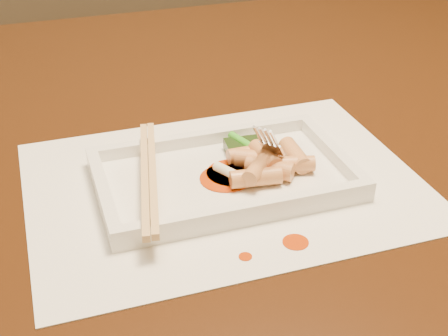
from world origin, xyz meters
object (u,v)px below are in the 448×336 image
object	(u,v)px
table	(208,183)
fork	(283,95)
placemat	(224,183)
chopstick_a	(145,175)

from	to	relation	value
table	fork	size ratio (longest dim) A/B	10.00
placemat	fork	world-z (taller)	fork
chopstick_a	fork	bearing A→B (deg)	6.75
table	fork	bearing A→B (deg)	-73.94
table	placemat	bearing A→B (deg)	-100.44
placemat	fork	distance (m)	0.11
chopstick_a	fork	xyz separation A→B (m)	(0.15, 0.02, 0.06)
chopstick_a	fork	world-z (taller)	fork
table	fork	world-z (taller)	fork
placemat	table	bearing A→B (deg)	79.56
chopstick_a	placemat	bearing A→B (deg)	0.00
table	placemat	xyz separation A→B (m)	(-0.03, -0.16, 0.10)
fork	table	bearing A→B (deg)	106.06
table	fork	distance (m)	0.24
table	chopstick_a	size ratio (longest dim) A/B	6.77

